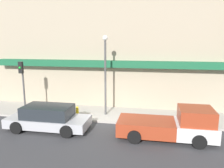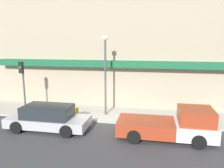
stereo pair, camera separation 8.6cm
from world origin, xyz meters
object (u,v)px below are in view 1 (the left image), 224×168
(street_lamp, at_px, (105,66))
(parked_car, at_px, (48,118))
(traffic_light, at_px, (22,78))
(fire_hydrant, at_px, (77,112))
(pickup_truck, at_px, (172,125))

(street_lamp, bearing_deg, parked_car, -134.37)
(traffic_light, bearing_deg, fire_hydrant, -1.88)
(parked_car, bearing_deg, fire_hydrant, 63.80)
(pickup_truck, xyz_separation_m, traffic_light, (-10.04, 2.16, 1.90))
(pickup_truck, distance_m, fire_hydrant, 6.39)
(fire_hydrant, bearing_deg, street_lamp, 26.61)
(street_lamp, distance_m, traffic_light, 5.87)
(pickup_truck, xyz_separation_m, fire_hydrant, (-6.05, 2.03, -0.27))
(fire_hydrant, bearing_deg, pickup_truck, -18.54)
(pickup_truck, xyz_separation_m, parked_car, (-7.13, 0.00, -0.06))
(pickup_truck, height_order, street_lamp, street_lamp)
(pickup_truck, distance_m, parked_car, 7.13)
(parked_car, relative_size, street_lamp, 0.89)
(street_lamp, height_order, traffic_light, street_lamp)
(parked_car, xyz_separation_m, traffic_light, (-2.91, 2.16, 1.95))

